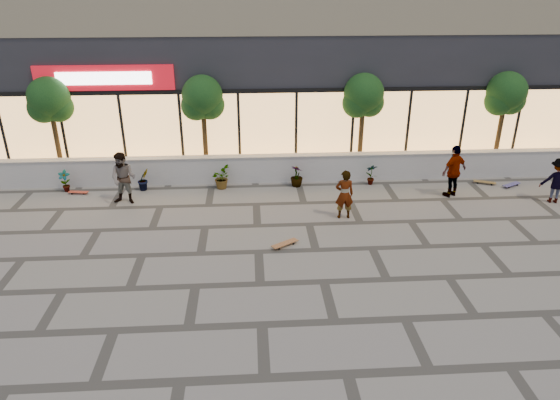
{
  "coord_description": "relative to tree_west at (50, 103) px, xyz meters",
  "views": [
    {
      "loc": [
        -1.8,
        -10.7,
        7.09
      ],
      "look_at": [
        -0.98,
        2.29,
        1.3
      ],
      "focal_mm": 32.0,
      "sensor_mm": 36.0,
      "label": 1
    }
  ],
  "objects": [
    {
      "name": "ground",
      "position": [
        9.0,
        -7.7,
        -2.99
      ],
      "size": [
        80.0,
        80.0,
        0.0
      ],
      "primitive_type": "plane",
      "color": "gray",
      "rests_on": "ground"
    },
    {
      "name": "planter_wall",
      "position": [
        9.0,
        -0.7,
        -2.46
      ],
      "size": [
        22.0,
        0.42,
        1.04
      ],
      "color": "silver",
      "rests_on": "ground"
    },
    {
      "name": "retail_building",
      "position": [
        9.0,
        4.79,
        1.26
      ],
      "size": [
        24.0,
        9.17,
        8.5
      ],
      "color": "#27282C",
      "rests_on": "ground"
    },
    {
      "name": "shrub_a",
      "position": [
        0.5,
        -1.25,
        -2.58
      ],
      "size": [
        0.43,
        0.29,
        0.81
      ],
      "primitive_type": "imported",
      "color": "#123916",
      "rests_on": "ground"
    },
    {
      "name": "shrub_b",
      "position": [
        3.3,
        -1.25,
        -2.58
      ],
      "size": [
        0.57,
        0.57,
        0.81
      ],
      "primitive_type": "imported",
      "rotation": [
        0.0,
        0.0,
        0.82
      ],
      "color": "#123916",
      "rests_on": "ground"
    },
    {
      "name": "shrub_c",
      "position": [
        6.1,
        -1.25,
        -2.58
      ],
      "size": [
        0.68,
        0.77,
        0.81
      ],
      "primitive_type": "imported",
      "rotation": [
        0.0,
        0.0,
        1.64
      ],
      "color": "#123916",
      "rests_on": "ground"
    },
    {
      "name": "shrub_d",
      "position": [
        8.9,
        -1.25,
        -2.58
      ],
      "size": [
        0.64,
        0.64,
        0.81
      ],
      "primitive_type": "imported",
      "rotation": [
        0.0,
        0.0,
        2.46
      ],
      "color": "#123916",
      "rests_on": "ground"
    },
    {
      "name": "shrub_e",
      "position": [
        11.7,
        -1.25,
        -2.58
      ],
      "size": [
        0.46,
        0.35,
        0.81
      ],
      "primitive_type": "imported",
      "rotation": [
        0.0,
        0.0,
        3.28
      ],
      "color": "#123916",
      "rests_on": "ground"
    },
    {
      "name": "tree_west",
      "position": [
        0.0,
        0.0,
        0.0
      ],
      "size": [
        1.6,
        1.5,
        3.92
      ],
      "color": "#422E17",
      "rests_on": "ground"
    },
    {
      "name": "tree_midwest",
      "position": [
        5.5,
        0.0,
        0.0
      ],
      "size": [
        1.6,
        1.5,
        3.92
      ],
      "color": "#422E17",
      "rests_on": "ground"
    },
    {
      "name": "tree_mideast",
      "position": [
        11.5,
        0.0,
        0.0
      ],
      "size": [
        1.6,
        1.5,
        3.92
      ],
      "color": "#422E17",
      "rests_on": "ground"
    },
    {
      "name": "tree_east",
      "position": [
        17.0,
        0.0,
        0.0
      ],
      "size": [
        1.6,
        1.5,
        3.92
      ],
      "color": "#422E17",
      "rests_on": "ground"
    },
    {
      "name": "skater_center",
      "position": [
        10.16,
        -4.01,
        -2.17
      ],
      "size": [
        0.6,
        0.4,
        1.63
      ],
      "primitive_type": "imported",
      "rotation": [
        0.0,
        0.0,
        3.15
      ],
      "color": "white",
      "rests_on": "ground"
    },
    {
      "name": "skater_left",
      "position": [
        2.9,
        -2.41,
        -2.08
      ],
      "size": [
        0.99,
        0.83,
        1.81
      ],
      "primitive_type": "imported",
      "rotation": [
        0.0,
        0.0,
        -0.18
      ],
      "color": "tan",
      "rests_on": "ground"
    },
    {
      "name": "skater_right_near",
      "position": [
        14.3,
        -2.5,
        -2.05
      ],
      "size": [
        1.18,
        0.91,
        1.87
      ],
      "primitive_type": "imported",
      "rotation": [
        0.0,
        0.0,
        3.62
      ],
      "color": "white",
      "rests_on": "ground"
    },
    {
      "name": "skater_right_far",
      "position": [
        17.62,
        -3.24,
        -2.19
      ],
      "size": [
        1.15,
        0.86,
        1.58
      ],
      "primitive_type": "imported",
      "rotation": [
        0.0,
        0.0,
        2.85
      ],
      "color": "#98321B",
      "rests_on": "ground"
    },
    {
      "name": "skateboard_center",
      "position": [
        8.13,
        -5.78,
        -2.9
      ],
      "size": [
        0.83,
        0.65,
        0.1
      ],
      "rotation": [
        0.0,
        0.0,
        0.58
      ],
      "color": "brown",
      "rests_on": "ground"
    },
    {
      "name": "skateboard_left",
      "position": [
        1.0,
        -1.5,
        -2.91
      ],
      "size": [
        0.73,
        0.28,
        0.09
      ],
      "rotation": [
        0.0,
        0.0,
        -0.13
      ],
      "color": "#BD3B23",
      "rests_on": "ground"
    },
    {
      "name": "skateboard_right_near",
      "position": [
        16.0,
        -1.5,
        -2.91
      ],
      "size": [
        0.81,
        0.5,
        0.1
      ],
      "rotation": [
        0.0,
        0.0,
        -0.41
      ],
      "color": "brown",
      "rests_on": "ground"
    },
    {
      "name": "skateboard_right_far",
      "position": [
        16.89,
        -1.8,
        -2.9
      ],
      "size": [
        0.81,
        0.56,
        0.1
      ],
      "rotation": [
        0.0,
        0.0,
        0.48
      ],
      "color": "#4C457F",
      "rests_on": "ground"
    }
  ]
}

